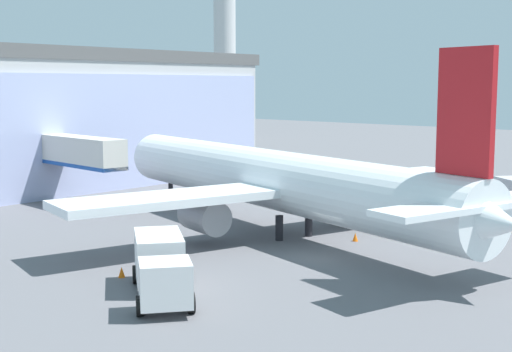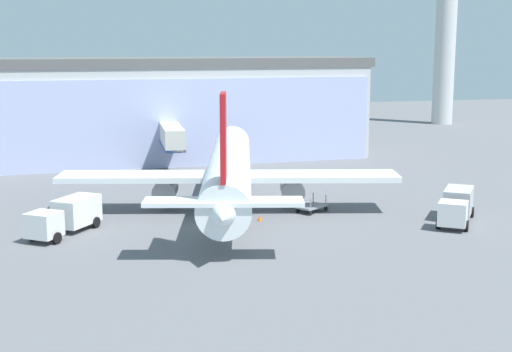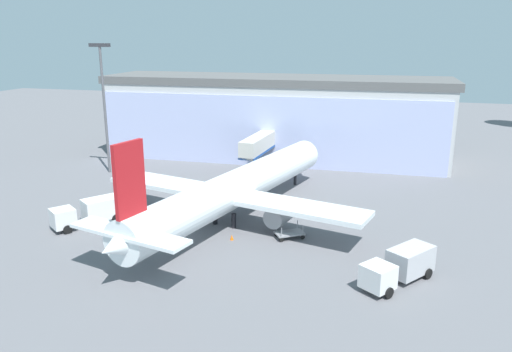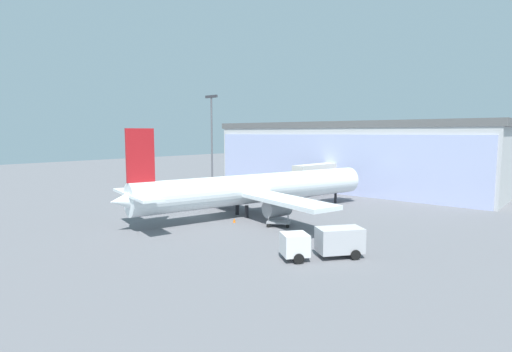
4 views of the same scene
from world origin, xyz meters
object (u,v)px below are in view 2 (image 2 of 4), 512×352
at_px(fuel_truck, 457,205).
at_px(baggage_cart, 312,207).
at_px(catering_truck, 67,215).
at_px(safety_cone_nose, 260,218).
at_px(airplane, 229,170).
at_px(safety_cone_wingtip, 75,218).
at_px(jet_bridge, 171,137).

height_order(fuel_truck, baggage_cart, fuel_truck).
bearing_deg(catering_truck, safety_cone_nose, 126.08).
bearing_deg(airplane, safety_cone_wingtip, 110.47).
bearing_deg(safety_cone_wingtip, airplane, 6.72).
bearing_deg(safety_cone_wingtip, jet_bridge, 62.46).
relative_size(jet_bridge, safety_cone_wingtip, 23.02).
relative_size(airplane, catering_truck, 5.38).
xyz_separation_m(airplane, safety_cone_wingtip, (-13.75, -1.62, -3.23)).
distance_m(catering_truck, baggage_cart, 21.37).
distance_m(jet_bridge, baggage_cart, 25.45).
distance_m(fuel_truck, baggage_cart, 12.52).
xyz_separation_m(airplane, fuel_truck, (17.41, -10.06, -2.04)).
relative_size(fuel_truck, baggage_cart, 2.24).
bearing_deg(baggage_cart, fuel_truck, -65.27).
height_order(airplane, baggage_cart, airplane).
relative_size(catering_truck, fuel_truck, 1.00).
xyz_separation_m(catering_truck, safety_cone_wingtip, (0.66, 3.95, -1.19)).
bearing_deg(safety_cone_nose, airplane, 104.70).
distance_m(jet_bridge, safety_cone_nose, 26.03).
distance_m(airplane, safety_cone_nose, 6.53).
bearing_deg(baggage_cart, jet_bridge, 78.52).
height_order(safety_cone_nose, safety_cone_wingtip, same).
bearing_deg(jet_bridge, fuel_truck, -142.92).
bearing_deg(fuel_truck, airplane, -84.01).
distance_m(airplane, fuel_truck, 20.22).
height_order(jet_bridge, baggage_cart, jet_bridge).
xyz_separation_m(airplane, baggage_cart, (6.83, -3.45, -3.01)).
relative_size(catering_truck, safety_cone_wingtip, 13.11).
bearing_deg(safety_cone_nose, jet_bridge, 98.86).
relative_size(airplane, safety_cone_wingtip, 70.54).
height_order(catering_truck, safety_cone_wingtip, catering_truck).
xyz_separation_m(safety_cone_nose, safety_cone_wingtip, (-15.19, 3.87, 0.00)).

